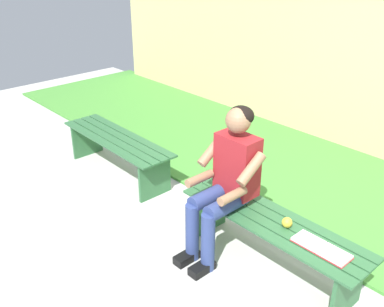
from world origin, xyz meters
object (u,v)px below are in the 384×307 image
Objects in this scene: bench_near at (271,232)px; person_seated at (226,178)px; apple at (287,223)px; bench_far at (117,147)px; book_open at (321,248)px.

person_seated is (0.40, 0.10, 0.35)m from bench_near.
bench_near is at bearing 4.73° from apple.
bench_far is (2.12, 0.00, -0.00)m from bench_near.
book_open is at bearing 179.37° from bench_far.
person_seated is at bearing 14.07° from bench_near.
book_open is (-0.45, 0.03, 0.12)m from bench_near.
person_seated is (-1.72, 0.10, 0.35)m from bench_far.
apple reaches higher than bench_near.
apple reaches higher than book_open.
apple is (-2.25, -0.01, 0.15)m from bench_far.
person_seated is 3.01× the size of book_open.
bench_near is 19.88× the size of apple.
bench_near is 0.54m from person_seated.
person_seated is 15.63× the size of apple.
bench_near is at bearing -3.22° from book_open.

